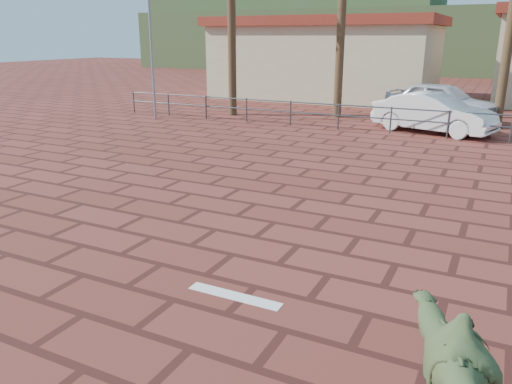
# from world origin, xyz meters

# --- Properties ---
(ground) EXTENTS (120.00, 120.00, 0.00)m
(ground) POSITION_xyz_m (0.00, 0.00, 0.00)
(ground) COLOR maroon
(ground) RESTS_ON ground
(paint_stripe) EXTENTS (1.40, 0.22, 0.01)m
(paint_stripe) POSITION_xyz_m (0.70, -1.20, 0.00)
(paint_stripe) COLOR white
(paint_stripe) RESTS_ON ground
(guardrail) EXTENTS (24.06, 0.06, 1.00)m
(guardrail) POSITION_xyz_m (0.00, 12.00, 0.68)
(guardrail) COLOR #47494F
(guardrail) RESTS_ON ground
(flagpole) EXTENTS (1.30, 0.10, 8.00)m
(flagpole) POSITION_xyz_m (-9.87, 11.00, 4.64)
(flagpole) COLOR gray
(flagpole) RESTS_ON ground
(building_west) EXTENTS (12.60, 7.60, 4.50)m
(building_west) POSITION_xyz_m (-6.00, 22.00, 2.28)
(building_west) COLOR beige
(building_west) RESTS_ON ground
(hill_front) EXTENTS (70.00, 18.00, 6.00)m
(hill_front) POSITION_xyz_m (0.00, 50.00, 3.00)
(hill_front) COLOR #384C28
(hill_front) RESTS_ON ground
(hill_back) EXTENTS (35.00, 14.00, 8.00)m
(hill_back) POSITION_xyz_m (-22.00, 56.00, 4.00)
(hill_back) COLOR #384C28
(hill_back) RESTS_ON ground
(car_silver) EXTENTS (5.12, 3.17, 1.63)m
(car_silver) POSITION_xyz_m (1.27, 16.00, 0.81)
(car_silver) COLOR silver
(car_silver) RESTS_ON ground
(car_white) EXTENTS (4.68, 2.73, 1.46)m
(car_white) POSITION_xyz_m (1.36, 13.00, 0.73)
(car_white) COLOR white
(car_white) RESTS_ON ground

